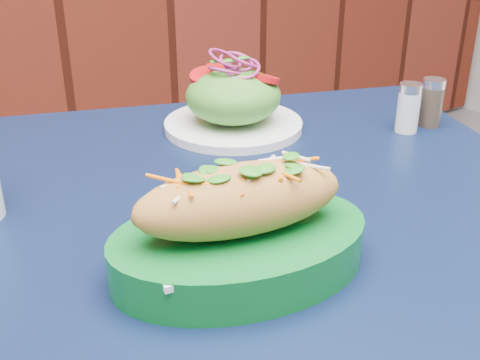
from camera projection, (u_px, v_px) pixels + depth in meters
cafe_table at (227, 298)px, 0.64m from camera, size 1.00×1.00×0.75m
banh_mi_basket at (240, 229)px, 0.52m from camera, size 0.26×0.19×0.11m
salad_plate at (233, 102)px, 0.84m from camera, size 0.19×0.19×0.11m
salt_shaker at (408, 108)px, 0.83m from camera, size 0.03×0.03×0.07m
pepper_shaker at (432, 103)px, 0.85m from camera, size 0.03×0.03×0.07m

